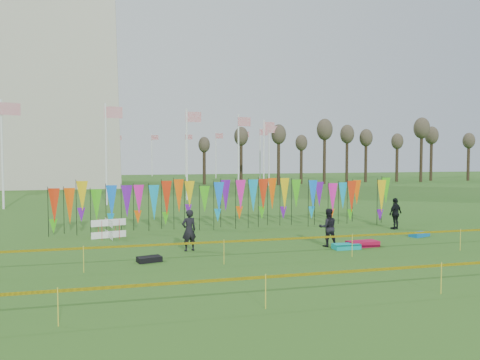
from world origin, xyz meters
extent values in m
plane|color=#285818|center=(0.00, 0.00, 0.00)|extent=(160.00, 160.00, 0.00)
cylinder|color=white|center=(14.00, 48.00, 4.00)|extent=(0.16, 0.16, 8.00)
plane|color=#B11228|center=(14.60, 48.00, 7.30)|extent=(1.40, 0.00, 1.40)
cylinder|color=white|center=(13.05, 55.25, 4.00)|extent=(0.16, 0.16, 8.00)
plane|color=#B11228|center=(13.65, 55.25, 7.30)|extent=(1.40, 0.00, 1.40)
cylinder|color=white|center=(10.25, 62.00, 4.00)|extent=(0.16, 0.16, 8.00)
plane|color=#B11228|center=(10.85, 62.00, 7.30)|extent=(1.40, 0.00, 1.40)
cylinder|color=white|center=(5.80, 67.80, 4.00)|extent=(0.16, 0.16, 8.00)
plane|color=#B11228|center=(6.40, 67.80, 7.30)|extent=(1.40, 0.00, 1.40)
cylinder|color=white|center=(0.00, 72.25, 4.00)|extent=(0.16, 0.16, 8.00)
plane|color=#B11228|center=(0.60, 72.25, 7.30)|extent=(1.40, 0.00, 1.40)
cylinder|color=white|center=(-6.75, 75.05, 4.00)|extent=(0.16, 0.16, 8.00)
plane|color=#B11228|center=(-6.15, 75.05, 7.30)|extent=(1.40, 0.00, 1.40)
cylinder|color=white|center=(-14.00, 76.00, 4.00)|extent=(0.16, 0.16, 8.00)
plane|color=#B11228|center=(-13.40, 76.00, 7.30)|extent=(1.40, 0.00, 1.40)
cylinder|color=white|center=(-21.25, 75.05, 4.00)|extent=(0.16, 0.16, 8.00)
plane|color=#B11228|center=(-20.65, 75.05, 7.30)|extent=(1.40, 0.00, 1.40)
cylinder|color=white|center=(-14.00, 20.00, 4.00)|extent=(0.16, 0.16, 8.00)
plane|color=#B11228|center=(-13.40, 20.00, 7.30)|extent=(1.40, 0.00, 1.40)
cylinder|color=white|center=(-6.75, 20.95, 4.00)|extent=(0.16, 0.16, 8.00)
plane|color=#B11228|center=(-6.15, 20.95, 7.30)|extent=(1.40, 0.00, 1.40)
cylinder|color=white|center=(0.00, 23.75, 4.00)|extent=(0.16, 0.16, 8.00)
plane|color=#B11228|center=(0.60, 23.75, 7.30)|extent=(1.40, 0.00, 1.40)
cylinder|color=white|center=(5.80, 28.20, 4.00)|extent=(0.16, 0.16, 8.00)
plane|color=#B11228|center=(6.40, 28.20, 7.30)|extent=(1.40, 0.00, 1.40)
cylinder|color=white|center=(10.25, 34.00, 4.00)|extent=(0.16, 0.16, 8.00)
plane|color=#B11228|center=(10.85, 34.00, 7.30)|extent=(1.40, 0.00, 1.40)
cylinder|color=white|center=(13.05, 40.75, 4.00)|extent=(0.16, 0.16, 8.00)
plane|color=#B11228|center=(13.65, 40.75, 7.30)|extent=(1.40, 0.00, 1.40)
cylinder|color=black|center=(-9.00, 7.04, 1.25)|extent=(0.03, 0.03, 2.50)
cone|color=red|center=(-8.72, 7.04, 1.62)|extent=(0.64, 0.64, 1.60)
cylinder|color=black|center=(-8.33, 7.04, 1.25)|extent=(0.03, 0.03, 2.50)
cone|color=#FF5908|center=(-8.05, 7.04, 1.62)|extent=(0.64, 0.64, 1.60)
cylinder|color=black|center=(-7.67, 7.04, 1.25)|extent=(0.03, 0.03, 2.50)
cone|color=yellow|center=(-7.39, 7.04, 1.62)|extent=(0.64, 0.64, 1.60)
cylinder|color=black|center=(-7.00, 7.04, 1.25)|extent=(0.03, 0.03, 2.50)
cone|color=#3CB614|center=(-6.72, 7.04, 1.62)|extent=(0.64, 0.64, 1.60)
cylinder|color=black|center=(-6.33, 7.04, 1.25)|extent=(0.03, 0.03, 2.50)
cone|color=blue|center=(-6.05, 7.04, 1.62)|extent=(0.64, 0.64, 1.60)
cylinder|color=black|center=(-5.67, 7.04, 1.25)|extent=(0.03, 0.03, 2.50)
cone|color=#6612A3|center=(-5.39, 7.04, 1.62)|extent=(0.64, 0.64, 1.60)
cylinder|color=black|center=(-5.00, 7.04, 1.25)|extent=(0.03, 0.03, 2.50)
cone|color=#E719A2|center=(-4.72, 7.04, 1.62)|extent=(0.64, 0.64, 1.60)
cylinder|color=black|center=(-4.33, 7.04, 1.25)|extent=(0.03, 0.03, 2.50)
cone|color=#0D94C5|center=(-4.05, 7.04, 1.62)|extent=(0.64, 0.64, 1.60)
cylinder|color=black|center=(-3.67, 7.04, 1.25)|extent=(0.03, 0.03, 2.50)
cone|color=red|center=(-3.39, 7.04, 1.62)|extent=(0.64, 0.64, 1.60)
cylinder|color=black|center=(-3.00, 7.04, 1.25)|extent=(0.03, 0.03, 2.50)
cone|color=#FF5908|center=(-2.72, 7.04, 1.62)|extent=(0.64, 0.64, 1.60)
cylinder|color=black|center=(-2.33, 7.04, 1.25)|extent=(0.03, 0.03, 2.50)
cone|color=yellow|center=(-2.05, 7.04, 1.62)|extent=(0.64, 0.64, 1.60)
cylinder|color=black|center=(-1.67, 7.04, 1.25)|extent=(0.03, 0.03, 2.50)
cone|color=#3CB614|center=(-1.39, 7.04, 1.62)|extent=(0.64, 0.64, 1.60)
cylinder|color=black|center=(-1.00, 7.04, 1.25)|extent=(0.03, 0.03, 2.50)
cone|color=blue|center=(-0.72, 7.04, 1.62)|extent=(0.64, 0.64, 1.60)
cylinder|color=black|center=(-0.33, 7.04, 1.25)|extent=(0.03, 0.03, 2.50)
cone|color=#6612A3|center=(-0.05, 7.04, 1.62)|extent=(0.64, 0.64, 1.60)
cylinder|color=black|center=(0.33, 7.04, 1.25)|extent=(0.03, 0.03, 2.50)
cone|color=#E719A2|center=(0.61, 7.04, 1.62)|extent=(0.64, 0.64, 1.60)
cylinder|color=black|center=(1.00, 7.04, 1.25)|extent=(0.03, 0.03, 2.50)
cone|color=#0D94C5|center=(1.28, 7.04, 1.62)|extent=(0.64, 0.64, 1.60)
cylinder|color=black|center=(1.67, 7.04, 1.25)|extent=(0.03, 0.03, 2.50)
cone|color=red|center=(1.95, 7.04, 1.62)|extent=(0.64, 0.64, 1.60)
cylinder|color=black|center=(2.33, 7.04, 1.25)|extent=(0.03, 0.03, 2.50)
cone|color=#FF5908|center=(2.61, 7.04, 1.62)|extent=(0.64, 0.64, 1.60)
cylinder|color=black|center=(3.00, 7.04, 1.25)|extent=(0.03, 0.03, 2.50)
cone|color=yellow|center=(3.28, 7.04, 1.62)|extent=(0.64, 0.64, 1.60)
cylinder|color=black|center=(3.67, 7.04, 1.25)|extent=(0.03, 0.03, 2.50)
cone|color=#3CB614|center=(3.95, 7.04, 1.62)|extent=(0.64, 0.64, 1.60)
cylinder|color=black|center=(4.33, 7.04, 1.25)|extent=(0.03, 0.03, 2.50)
cone|color=blue|center=(4.61, 7.04, 1.62)|extent=(0.64, 0.64, 1.60)
cylinder|color=black|center=(5.00, 7.04, 1.25)|extent=(0.03, 0.03, 2.50)
cone|color=#6612A3|center=(5.28, 7.04, 1.62)|extent=(0.64, 0.64, 1.60)
cylinder|color=black|center=(5.67, 7.04, 1.25)|extent=(0.03, 0.03, 2.50)
cone|color=#E719A2|center=(5.95, 7.04, 1.62)|extent=(0.64, 0.64, 1.60)
cylinder|color=black|center=(6.33, 7.04, 1.25)|extent=(0.03, 0.03, 2.50)
cone|color=#0D94C5|center=(6.61, 7.04, 1.62)|extent=(0.64, 0.64, 1.60)
cylinder|color=black|center=(7.00, 7.04, 1.25)|extent=(0.03, 0.03, 2.50)
cone|color=red|center=(7.28, 7.04, 1.62)|extent=(0.64, 0.64, 1.60)
cylinder|color=black|center=(7.67, 7.04, 1.25)|extent=(0.03, 0.03, 2.50)
cone|color=#FF5908|center=(7.95, 7.04, 1.62)|extent=(0.64, 0.64, 1.60)
cylinder|color=black|center=(8.33, 7.04, 1.25)|extent=(0.03, 0.03, 2.50)
cone|color=yellow|center=(8.61, 7.04, 1.62)|extent=(0.64, 0.64, 1.60)
cylinder|color=black|center=(9.00, 7.04, 1.25)|extent=(0.03, 0.03, 2.50)
cone|color=#3CB614|center=(9.28, 7.04, 1.62)|extent=(0.64, 0.64, 1.60)
cube|color=#DFBE04|center=(0.00, -1.03, 0.82)|extent=(26.00, 0.01, 0.08)
cylinder|color=yellow|center=(-7.00, -1.03, 0.45)|extent=(0.02, 0.02, 0.90)
cylinder|color=yellow|center=(-2.00, -1.03, 0.45)|extent=(0.02, 0.02, 0.90)
cylinder|color=yellow|center=(3.00, -1.03, 0.45)|extent=(0.02, 0.02, 0.90)
cylinder|color=yellow|center=(8.00, -1.03, 0.45)|extent=(0.02, 0.02, 0.90)
cube|color=#DFBE04|center=(0.00, -6.06, 0.82)|extent=(26.00, 0.01, 0.08)
cylinder|color=yellow|center=(-7.00, -6.06, 0.45)|extent=(0.02, 0.02, 0.90)
cylinder|color=yellow|center=(-2.00, -6.06, 0.45)|extent=(0.02, 0.02, 0.90)
cylinder|color=yellow|center=(3.00, -6.06, 0.45)|extent=(0.02, 0.02, 0.90)
cylinder|color=#382B1C|center=(6.00, 44.00, 3.20)|extent=(0.44, 0.44, 6.40)
ellipsoid|color=#493F30|center=(6.00, 44.00, 6.56)|extent=(1.92, 1.92, 2.56)
cylinder|color=#382B1C|center=(10.00, 44.00, 3.20)|extent=(0.44, 0.44, 6.40)
ellipsoid|color=#493F30|center=(10.00, 44.00, 6.56)|extent=(1.92, 1.92, 2.56)
cylinder|color=#382B1C|center=(14.00, 44.00, 3.20)|extent=(0.44, 0.44, 6.40)
ellipsoid|color=#493F30|center=(14.00, 44.00, 6.56)|extent=(1.92, 1.92, 2.56)
cylinder|color=#382B1C|center=(18.00, 44.00, 3.20)|extent=(0.44, 0.44, 6.40)
ellipsoid|color=#493F30|center=(18.00, 44.00, 6.56)|extent=(1.92, 1.92, 2.56)
cylinder|color=#382B1C|center=(22.00, 44.00, 3.20)|extent=(0.44, 0.44, 6.40)
ellipsoid|color=#493F30|center=(22.00, 44.00, 6.56)|extent=(1.92, 1.92, 2.56)
cylinder|color=#382B1C|center=(26.00, 44.00, 3.20)|extent=(0.44, 0.44, 6.40)
ellipsoid|color=#493F30|center=(26.00, 44.00, 6.56)|extent=(1.92, 1.92, 2.56)
cylinder|color=#382B1C|center=(30.00, 44.00, 3.20)|extent=(0.44, 0.44, 6.40)
ellipsoid|color=#493F30|center=(30.00, 44.00, 6.56)|extent=(1.92, 1.92, 2.56)
cylinder|color=#382B1C|center=(34.00, 44.00, 3.20)|extent=(0.44, 0.44, 6.40)
ellipsoid|color=#493F30|center=(34.00, 44.00, 6.56)|extent=(1.92, 1.92, 2.56)
cylinder|color=#382B1C|center=(38.00, 44.00, 3.20)|extent=(0.44, 0.44, 6.40)
ellipsoid|color=#493F30|center=(38.00, 44.00, 6.56)|extent=(1.92, 1.92, 2.56)
cylinder|color=#382B1C|center=(42.00, 44.00, 3.20)|extent=(0.44, 0.44, 6.40)
ellipsoid|color=#493F30|center=(42.00, 44.00, 6.56)|extent=(1.92, 1.92, 2.56)
cylinder|color=#382B1C|center=(46.00, 44.00, 3.20)|extent=(0.44, 0.44, 6.40)
ellipsoid|color=#493F30|center=(46.00, 44.00, 6.56)|extent=(1.92, 1.92, 2.56)
cylinder|color=red|center=(-6.61, 5.08, 0.46)|extent=(0.02, 0.02, 0.92)
cylinder|color=red|center=(-5.81, 5.08, 0.46)|extent=(0.02, 0.02, 0.92)
cylinder|color=red|center=(-6.61, 5.89, 0.46)|extent=(0.02, 0.02, 0.92)
cylinder|color=red|center=(-5.81, 5.89, 0.46)|extent=(0.02, 0.02, 0.92)
imported|color=black|center=(-2.95, 1.65, 0.85)|extent=(0.71, 0.59, 1.70)
imported|color=black|center=(2.99, 1.12, 0.82)|extent=(0.87, 0.62, 1.64)
imported|color=black|center=(8.48, 4.59, 0.83)|extent=(1.12, 0.89, 1.67)
cube|color=#0BABAB|center=(3.48, 0.41, 0.11)|extent=(1.12, 0.57, 0.22)
cube|color=#B60C37|center=(4.40, 0.69, 0.12)|extent=(1.40, 0.72, 0.25)
cube|color=black|center=(-4.64, 0.04, 0.10)|extent=(0.96, 0.70, 0.20)
cube|color=#0C69B5|center=(8.32, 2.30, 0.10)|extent=(1.13, 0.81, 0.20)
camera|label=1|loc=(-5.60, -17.27, 3.91)|focal=35.00mm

